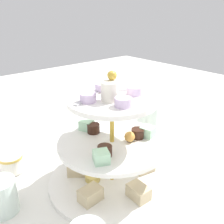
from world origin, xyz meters
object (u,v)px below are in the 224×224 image
(water_glass_short_left, at_px, (1,196))
(water_glass_tall_right, at_px, (148,120))
(tiered_serving_stand, at_px, (112,152))
(butter_knife_right, at_px, (60,135))
(teacup_with_saucer, at_px, (12,165))

(water_glass_short_left, bearing_deg, water_glass_tall_right, -178.21)
(tiered_serving_stand, bearing_deg, water_glass_tall_right, -158.17)
(tiered_serving_stand, xyz_separation_m, water_glass_short_left, (0.23, -0.08, -0.05))
(tiered_serving_stand, bearing_deg, butter_knife_right, -95.21)
(teacup_with_saucer, xyz_separation_m, butter_knife_right, (-0.19, -0.10, -0.02))
(water_glass_short_left, relative_size, butter_knife_right, 0.44)
(water_glass_tall_right, xyz_separation_m, teacup_with_saucer, (0.40, -0.10, -0.04))
(water_glass_tall_right, bearing_deg, tiered_serving_stand, 21.83)
(water_glass_tall_right, relative_size, water_glass_short_left, 1.82)
(butter_knife_right, bearing_deg, teacup_with_saucer, 41.19)
(water_glass_tall_right, distance_m, butter_knife_right, 0.29)
(tiered_serving_stand, relative_size, butter_knife_right, 1.78)
(tiered_serving_stand, height_order, butter_knife_right, tiered_serving_stand)
(water_glass_tall_right, distance_m, teacup_with_saucer, 0.41)
(water_glass_tall_right, height_order, water_glass_short_left, water_glass_tall_right)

